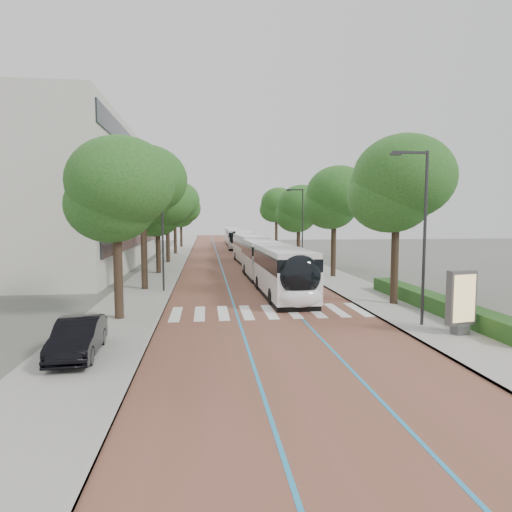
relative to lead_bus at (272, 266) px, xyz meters
The scene contains 23 objects.
ground 9.34m from the lead_bus, 100.15° to the right, with size 160.00×160.00×0.00m, color #51544C.
road 31.04m from the lead_bus, 93.00° to the left, with size 11.00×140.00×0.02m, color brown.
sidewalk_left 32.30m from the lead_bus, 106.42° to the left, with size 4.00×140.00×0.12m, color gray.
sidewalk_right 31.54m from the lead_bus, 79.24° to the left, with size 4.00×140.00×0.12m, color gray.
kerb_left 31.82m from the lead_bus, 103.13° to the left, with size 0.20×140.00×0.14m, color gray.
kerb_right 31.25m from the lead_bus, 82.67° to the left, with size 0.20×140.00×0.14m, color gray.
zebra_crossing 8.33m from the lead_bus, 100.01° to the right, with size 10.55×3.60×0.01m.
lane_line_left 31.16m from the lead_bus, 95.94° to the left, with size 0.12×126.00×0.01m, color teal.
lane_line_right 30.99m from the lead_bus, 90.04° to the left, with size 0.12×126.00×0.01m, color teal.
office_building 28.86m from the lead_bus, 138.06° to the left, with size 18.11×40.00×14.00m.
hedge 11.79m from the lead_bus, 50.42° to the right, with size 1.20×14.00×0.80m, color #1F4718.
streetlight_near 13.43m from the lead_bus, 67.47° to the right, with size 1.82×0.20×8.00m.
streetlight_far 14.24m from the lead_bus, 68.89° to the left, with size 1.82×0.20×8.00m.
lamp_post_left 8.18m from the lead_bus, behind, with size 0.14×0.14×8.00m, color #29292B.
trees_left 22.35m from the lead_bus, 114.71° to the left, with size 6.43×60.76×9.73m.
trees_right 14.69m from the lead_bus, 63.95° to the left, with size 5.72×47.57×9.25m.
lead_bus is the anchor object (origin of this frame).
bus_queued_0 16.62m from the lead_bus, 89.71° to the left, with size 2.97×12.48×3.20m.
bus_queued_1 28.36m from the lead_bus, 88.92° to the left, with size 3.28×12.53×3.20m.
bus_queued_2 41.18m from the lead_bus, 89.80° to the left, with size 2.95×12.48×3.20m.
bus_queued_3 54.93m from the lead_bus, 89.58° to the left, with size 2.67×12.43×3.20m.
ad_panel 15.03m from the lead_bus, 66.50° to the right, with size 1.36×0.62×2.74m.
parked_car 17.65m from the lead_bus, 122.29° to the right, with size 1.43×4.11×1.35m, color black.
Camera 1 is at (-3.18, -21.57, 5.06)m, focal length 30.00 mm.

